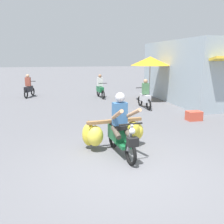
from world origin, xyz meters
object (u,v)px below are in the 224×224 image
at_px(produce_crate, 194,116).
at_px(motorbike_distant_ahead_left, 100,88).
at_px(motorbike_main_loaded, 114,131).
at_px(market_umbrella_near_shop, 150,61).
at_px(motorbike_distant_ahead_right, 145,96).
at_px(motorbike_distant_far_ahead, 29,88).

bearing_deg(produce_crate, motorbike_distant_ahead_left, 111.82).
relative_size(motorbike_main_loaded, market_umbrella_near_shop, 0.72).
distance_m(motorbike_main_loaded, motorbike_distant_ahead_right, 5.87).
xyz_separation_m(motorbike_main_loaded, motorbike_distant_far_ahead, (-2.98, 10.00, 0.02)).
distance_m(motorbike_main_loaded, motorbike_distant_far_ahead, 10.44).
distance_m(motorbike_distant_ahead_right, market_umbrella_near_shop, 2.64).
distance_m(motorbike_distant_far_ahead, produce_crate, 10.10).
xyz_separation_m(motorbike_main_loaded, motorbike_distant_ahead_right, (2.74, 5.19, 0.02)).
relative_size(motorbike_distant_ahead_right, market_umbrella_near_shop, 0.67).
bearing_deg(motorbike_distant_ahead_left, motorbike_distant_far_ahead, 164.85).
height_order(motorbike_distant_far_ahead, market_umbrella_near_shop, market_umbrella_near_shop).
bearing_deg(motorbike_distant_far_ahead, market_umbrella_near_shop, -23.94).
bearing_deg(motorbike_main_loaded, motorbike_distant_ahead_left, 82.05).
bearing_deg(motorbike_main_loaded, motorbike_distant_ahead_right, 62.15).
bearing_deg(motorbike_distant_ahead_left, motorbike_main_loaded, -97.95).
relative_size(motorbike_distant_ahead_right, produce_crate, 2.90).
xyz_separation_m(motorbike_distant_ahead_left, market_umbrella_near_shop, (2.44, -1.82, 1.63)).
distance_m(motorbike_distant_ahead_left, motorbike_distant_ahead_right, 3.97).
xyz_separation_m(motorbike_distant_ahead_right, market_umbrella_near_shop, (0.94, 1.86, 1.63)).
bearing_deg(produce_crate, motorbike_main_loaded, -146.42).
relative_size(motorbike_distant_far_ahead, market_umbrella_near_shop, 0.65).
xyz_separation_m(market_umbrella_near_shop, produce_crate, (0.10, -4.53, -2.01)).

